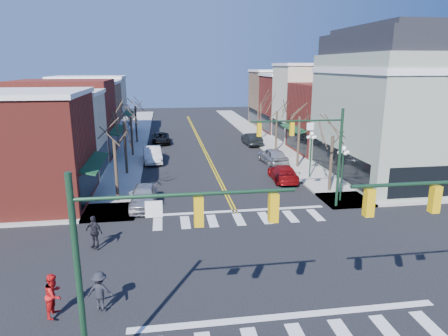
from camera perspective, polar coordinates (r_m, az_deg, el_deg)
name	(u,v)px	position (r m, az deg, el deg)	size (l,w,h in m)	color
ground	(261,263)	(21.54, 5.28, -13.38)	(160.00, 160.00, 0.00)	black
sidewalk_left	(124,171)	(39.93, -14.06, -0.43)	(3.50, 70.00, 0.15)	#9E9B93
sidewalk_right	(297,165)	(41.96, 10.44, 0.48)	(3.50, 70.00, 0.15)	#9E9B93
bldg_left_brick_a	(15,151)	(32.64, -27.68, 2.13)	(10.00, 8.50, 8.00)	maroon
bldg_left_stucco_a	(45,136)	(39.96, -24.15, 4.14)	(10.00, 7.00, 7.50)	beige
bldg_left_brick_b	(65,120)	(47.56, -21.73, 6.45)	(10.00, 9.00, 8.50)	maroon
bldg_left_tan	(80,114)	(55.61, -19.84, 7.27)	(10.00, 7.50, 7.80)	#967153
bldg_left_stucco_b	(90,107)	(63.17, -18.55, 8.32)	(10.00, 8.00, 8.20)	beige
bldg_right_brick_a	(338,118)	(49.00, 16.01, 6.82)	(10.00, 8.50, 8.00)	maroon
bldg_right_stucco	(315,104)	(55.99, 12.81, 8.94)	(10.00, 7.00, 10.00)	beige
bldg_right_brick_b	(296,104)	(63.08, 10.30, 8.96)	(10.00, 8.00, 8.50)	maroon
bldg_right_tan	(282,98)	(70.65, 8.22, 9.81)	(10.00, 8.00, 9.00)	#967153
victorian_corner	(405,105)	(39.36, 24.39, 8.26)	(12.25, 14.25, 13.30)	gray
traffic_mast_near_left	(141,251)	(12.31, -11.73, -11.53)	(6.60, 0.28, 7.20)	#14331E
traffic_mast_far_right	(315,145)	(28.34, 12.89, 3.25)	(6.60, 0.28, 7.20)	#14331E
lamppost_corner	(343,164)	(30.73, 16.58, 0.53)	(0.36, 0.36, 4.33)	#14331E
lamppost_midblock	(311,147)	(36.57, 12.34, 2.96)	(0.36, 0.36, 4.33)	#14331E
tree_left_a	(116,172)	(30.66, -15.16, -0.52)	(0.24, 0.24, 4.76)	#382B21
tree_left_b	(125,148)	(38.38, -13.90, 2.73)	(0.24, 0.24, 5.04)	#382B21
tree_left_c	(132,136)	(46.27, -13.03, 4.42)	(0.24, 0.24, 4.55)	#382B21
tree_left_d	(136,125)	(54.12, -12.44, 6.06)	(0.24, 0.24, 4.90)	#382B21
tree_right_a	(331,165)	(33.17, 15.02, 0.48)	(0.24, 0.24, 4.62)	#382B21
tree_right_b	(298,143)	(40.39, 10.58, 3.58)	(0.24, 0.24, 5.18)	#382B21
tree_right_c	(276,132)	(47.93, 7.48, 5.18)	(0.24, 0.24, 4.83)	#382B21
tree_right_d	(260,122)	(55.57, 5.22, 6.58)	(0.24, 0.24, 4.97)	#382B21
car_left_near	(144,197)	(29.56, -11.39, -4.03)	(1.92, 4.77, 1.62)	#B2B1B6
car_left_mid	(152,155)	(43.12, -10.19, 1.90)	(1.77, 5.07, 1.67)	silver
car_left_far	(161,138)	(53.50, -9.02, 4.23)	(2.33, 5.06, 1.41)	black
car_right_near	(283,173)	(36.00, 8.43, -0.70)	(2.02, 4.98, 1.44)	maroon
car_right_mid	(273,156)	(42.14, 6.97, 1.75)	(1.99, 4.95, 1.69)	#A7A7AB
car_right_far	(252,139)	(51.86, 3.98, 4.16)	(1.68, 4.83, 1.59)	black
pedestrian_red_b	(54,295)	(18.23, -23.13, -16.31)	(0.89, 0.69, 1.83)	red
pedestrian_dark_a	(94,232)	(23.55, -18.09, -8.65)	(1.10, 0.46, 1.87)	black
pedestrian_dark_b	(100,291)	(17.99, -17.29, -16.42)	(1.10, 0.63, 1.70)	black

